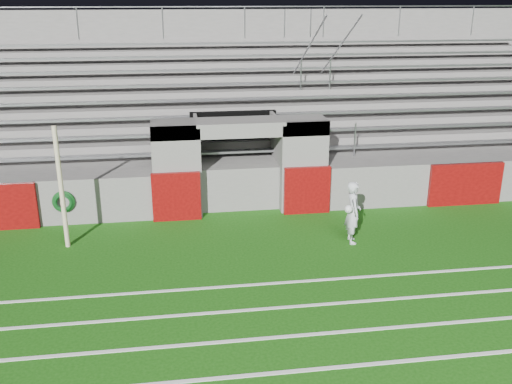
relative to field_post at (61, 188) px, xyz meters
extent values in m
plane|color=#154C0C|center=(4.48, -1.60, -1.50)|extent=(90.00, 90.00, 0.00)
cylinder|color=beige|center=(0.00, 0.00, 0.00)|extent=(0.11, 0.11, 3.00)
cube|color=white|center=(4.48, -5.60, -1.50)|extent=(28.00, 0.09, 0.01)
cube|color=white|center=(4.48, -4.60, -1.50)|extent=(28.00, 0.09, 0.01)
cube|color=white|center=(4.48, -3.60, -1.50)|extent=(28.00, 0.09, 0.01)
cube|color=white|center=(4.48, -2.60, -1.50)|extent=(28.00, 0.09, 0.01)
cube|color=#64625F|center=(12.18, 1.58, -0.88)|extent=(10.60, 0.35, 1.25)
cube|color=#64625F|center=(2.68, 1.90, -0.20)|extent=(1.20, 1.00, 2.60)
cube|color=#64625F|center=(6.28, 1.90, -0.20)|extent=(1.20, 1.00, 2.60)
cube|color=black|center=(4.48, 3.60, -0.25)|extent=(2.60, 0.20, 2.50)
cube|color=#64625F|center=(3.33, 2.50, -0.25)|extent=(0.10, 2.20, 2.50)
cube|color=#64625F|center=(5.63, 2.50, -0.25)|extent=(0.10, 2.20, 2.50)
cube|color=#64625F|center=(4.48, 1.90, 0.90)|extent=(4.80, 1.00, 0.40)
cube|color=#64625F|center=(4.48, 5.75, -0.35)|extent=(26.00, 8.00, 0.20)
cube|color=#64625F|center=(4.48, 5.75, -0.98)|extent=(26.00, 8.00, 1.05)
cube|color=#560707|center=(2.68, 1.35, -0.83)|extent=(1.30, 0.15, 1.35)
cube|color=#560707|center=(6.28, 1.35, -0.83)|extent=(1.30, 0.15, 1.35)
cube|color=#560707|center=(10.98, 1.35, -0.88)|extent=(2.20, 0.15, 1.25)
cube|color=gray|center=(4.48, 2.83, -0.03)|extent=(23.00, 0.28, 0.06)
cube|color=#64625F|center=(4.48, 3.68, -0.06)|extent=(24.00, 0.75, 0.38)
cube|color=gray|center=(4.48, 3.58, 0.35)|extent=(23.00, 0.28, 0.06)
cube|color=#64625F|center=(4.48, 4.43, 0.13)|extent=(24.00, 0.75, 0.76)
cube|color=gray|center=(4.48, 4.33, 0.73)|extent=(23.00, 0.28, 0.06)
cube|color=#64625F|center=(4.48, 5.18, 0.32)|extent=(24.00, 0.75, 1.14)
cube|color=gray|center=(4.48, 5.08, 1.11)|extent=(23.00, 0.28, 0.06)
cube|color=#64625F|center=(4.48, 5.93, 0.51)|extent=(24.00, 0.75, 1.52)
cube|color=gray|center=(4.48, 5.83, 1.49)|extent=(23.00, 0.28, 0.06)
cube|color=#64625F|center=(4.48, 6.68, 0.70)|extent=(24.00, 0.75, 1.90)
cube|color=gray|center=(4.48, 6.58, 1.87)|extent=(23.00, 0.28, 0.06)
cube|color=#64625F|center=(4.48, 7.43, 0.89)|extent=(24.00, 0.75, 2.28)
cube|color=gray|center=(4.48, 7.33, 2.25)|extent=(23.00, 0.28, 0.06)
cube|color=#64625F|center=(4.48, 8.18, 1.08)|extent=(24.00, 0.75, 2.66)
cube|color=gray|center=(4.48, 8.08, 2.63)|extent=(23.00, 0.28, 0.06)
cube|color=#64625F|center=(4.48, 8.85, 1.14)|extent=(26.00, 0.60, 5.29)
cylinder|color=#A5A8AD|center=(6.98, 2.55, 0.25)|extent=(0.05, 0.05, 1.00)
cylinder|color=#A5A8AD|center=(6.98, 5.55, 1.77)|extent=(0.05, 0.05, 1.00)
cylinder|color=#A5A8AD|center=(6.98, 8.55, 3.29)|extent=(0.05, 0.05, 1.00)
cylinder|color=#A5A8AD|center=(6.98, 5.55, 2.27)|extent=(0.05, 6.02, 3.08)
cylinder|color=#A5A8AD|center=(7.98, 2.55, 0.25)|extent=(0.05, 0.05, 1.00)
cylinder|color=#A5A8AD|center=(7.98, 5.55, 1.77)|extent=(0.05, 0.05, 1.00)
cylinder|color=#A5A8AD|center=(7.98, 8.55, 3.29)|extent=(0.05, 0.05, 1.00)
cylinder|color=#A5A8AD|center=(7.98, 5.55, 2.27)|extent=(0.05, 6.02, 3.08)
cylinder|color=#A5A8AD|center=(-0.52, 8.55, 3.34)|extent=(0.05, 0.05, 1.10)
cylinder|color=#A5A8AD|center=(2.48, 8.55, 3.34)|extent=(0.05, 0.05, 1.10)
cylinder|color=#A5A8AD|center=(5.48, 8.55, 3.34)|extent=(0.05, 0.05, 1.10)
cylinder|color=#A5A8AD|center=(8.48, 8.55, 3.34)|extent=(0.05, 0.05, 1.10)
cylinder|color=#A5A8AD|center=(11.48, 8.55, 3.34)|extent=(0.05, 0.05, 1.10)
cylinder|color=#A5A8AD|center=(14.48, 8.55, 3.34)|extent=(0.05, 0.05, 1.10)
cylinder|color=#A5A8AD|center=(4.48, 8.55, 3.89)|extent=(24.00, 0.05, 0.05)
imported|color=silver|center=(6.95, -0.74, -0.72)|extent=(0.41, 0.60, 1.57)
sphere|color=white|center=(6.75, -0.97, -0.54)|extent=(0.20, 0.20, 0.20)
torus|color=#0D4214|center=(-0.26, 1.35, -0.82)|extent=(0.59, 0.11, 0.59)
torus|color=#0B3B14|center=(-0.26, 1.30, -0.82)|extent=(0.50, 0.10, 0.50)
camera|label=1|loc=(2.71, -13.25, 4.35)|focal=40.00mm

